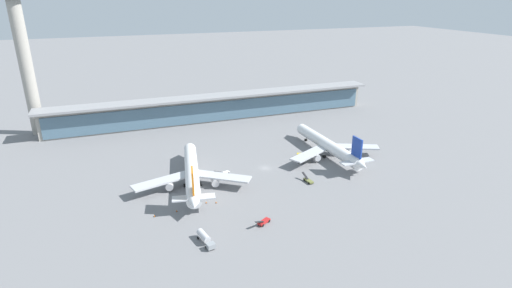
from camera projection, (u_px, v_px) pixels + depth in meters
The scene contains 14 objects.
ground_plane at pixel (265, 168), 171.24m from camera, with size 1200.00×1200.00×0.00m, color slate.
airliner_left_stand at pixel (192, 173), 154.99m from camera, with size 44.50×58.56×15.66m.
airliner_centre_stand at pixel (329, 146), 182.48m from camera, with size 45.25×58.72×15.66m.
service_truck_near_nose_yellow at pixel (300, 157), 178.13m from camera, with size 5.38×8.81×2.95m.
service_truck_under_wing_white at pixel (223, 173), 164.81m from camera, with size 6.93×2.91×2.70m.
service_truck_mid_apron_olive at pixel (308, 180), 158.40m from camera, with size 2.36×6.91×2.70m.
service_truck_by_tail_grey at pixel (205, 238), 119.59m from camera, with size 4.01×8.88×2.95m.
service_truck_on_taxiway_red at pixel (264, 222), 129.78m from camera, with size 6.54×4.64×2.70m.
terminal_building at pixel (217, 107), 233.29m from camera, with size 191.27×12.80×15.20m.
control_tower at pixel (23, 50), 198.52m from camera, with size 12.00×12.00×79.76m.
safety_cone_alpha at pixel (177, 211), 137.21m from camera, with size 0.62×0.62×0.70m.
safety_cone_bravo at pixel (206, 202), 142.77m from camera, with size 0.62×0.62×0.70m.
safety_cone_charlie at pixel (154, 216), 134.09m from camera, with size 0.62×0.62×0.70m.
safety_cone_delta at pixel (216, 202), 142.80m from camera, with size 0.62×0.62×0.70m.
Camera 1 is at (-59.36, -144.88, 70.23)m, focal length 28.23 mm.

